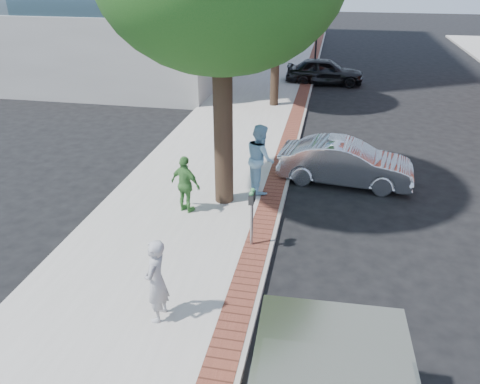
% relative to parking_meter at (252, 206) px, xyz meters
% --- Properties ---
extents(ground, '(120.00, 120.00, 0.00)m').
position_rel_parking_meter_xyz_m(ground, '(-0.57, 0.27, -1.21)').
color(ground, black).
rests_on(ground, ground).
extents(sidewalk, '(5.00, 60.00, 0.15)m').
position_rel_parking_meter_xyz_m(sidewalk, '(-2.07, 8.27, -1.13)').
color(sidewalk, '#9E9991').
rests_on(sidewalk, ground).
extents(brick_strip, '(0.60, 60.00, 0.01)m').
position_rel_parking_meter_xyz_m(brick_strip, '(0.13, 8.27, -1.05)').
color(brick_strip, brown).
rests_on(brick_strip, sidewalk).
extents(curb, '(0.10, 60.00, 0.15)m').
position_rel_parking_meter_xyz_m(curb, '(0.48, 8.27, -1.13)').
color(curb, gray).
rests_on(curb, ground).
extents(office_base, '(18.20, 22.20, 4.00)m').
position_rel_parking_meter_xyz_m(office_base, '(-13.57, 22.27, 0.79)').
color(office_base, gray).
rests_on(office_base, ground).
extents(signal_near, '(0.70, 0.15, 3.80)m').
position_rel_parking_meter_xyz_m(signal_near, '(0.33, 22.27, 1.05)').
color(signal_near, black).
rests_on(signal_near, ground).
extents(parking_meter, '(0.12, 0.32, 1.47)m').
position_rel_parking_meter_xyz_m(parking_meter, '(0.00, 0.00, 0.00)').
color(parking_meter, gray).
rests_on(parking_meter, sidewalk).
extents(person_gray, '(0.42, 0.63, 1.71)m').
position_rel_parking_meter_xyz_m(person_gray, '(-1.30, -2.88, -0.20)').
color(person_gray, '#A0A0A5').
rests_on(person_gray, sidewalk).
extents(person_officer, '(1.10, 1.21, 2.03)m').
position_rel_parking_meter_xyz_m(person_officer, '(-0.28, 3.04, -0.04)').
color(person_officer, '#97CEEA').
rests_on(person_officer, sidewalk).
extents(person_green, '(1.02, 0.71, 1.60)m').
position_rel_parking_meter_xyz_m(person_green, '(-2.03, 1.33, -0.25)').
color(person_green, '#47883E').
rests_on(person_green, sidewalk).
extents(sedan_silver, '(4.23, 1.84, 1.35)m').
position_rel_parking_meter_xyz_m(sedan_silver, '(2.20, 4.37, -0.53)').
color(sedan_silver, silver).
rests_on(sedan_silver, ground).
extents(bg_car, '(4.37, 1.90, 1.47)m').
position_rel_parking_meter_xyz_m(bg_car, '(1.11, 17.53, -0.47)').
color(bg_car, black).
rests_on(bg_car, ground).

